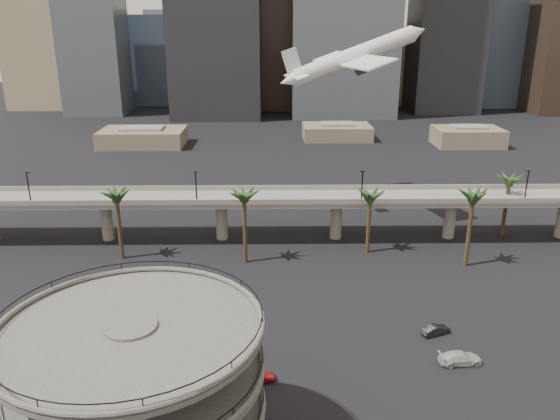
{
  "coord_description": "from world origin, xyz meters",
  "views": [
    {
      "loc": [
        -1.3,
        -43.38,
        39.79
      ],
      "look_at": [
        -0.22,
        28.0,
        15.13
      ],
      "focal_mm": 35.0,
      "sensor_mm": 36.0,
      "label": 1
    }
  ],
  "objects_px": {
    "airborne_jet": "(354,57)",
    "car_c": "(460,358)",
    "parking_ramp": "(137,390)",
    "car_b": "(436,330)",
    "overpass": "(279,202)",
    "car_a": "(259,377)"
  },
  "relations": [
    {
      "from": "car_c",
      "to": "parking_ramp",
      "type": "bearing_deg",
      "value": 111.63
    },
    {
      "from": "car_b",
      "to": "car_c",
      "type": "xyz_separation_m",
      "value": [
        1.09,
        -6.68,
        0.11
      ]
    },
    {
      "from": "car_b",
      "to": "parking_ramp",
      "type": "bearing_deg",
      "value": 104.44
    },
    {
      "from": "parking_ramp",
      "to": "overpass",
      "type": "height_order",
      "value": "parking_ramp"
    },
    {
      "from": "airborne_jet",
      "to": "car_b",
      "type": "distance_m",
      "value": 61.58
    },
    {
      "from": "parking_ramp",
      "to": "car_a",
      "type": "xyz_separation_m",
      "value": [
        10.03,
        14.37,
        -9.17
      ]
    },
    {
      "from": "overpass",
      "to": "car_b",
      "type": "distance_m",
      "value": 40.94
    },
    {
      "from": "overpass",
      "to": "car_a",
      "type": "xyz_separation_m",
      "value": [
        -2.97,
        -44.63,
        -6.68
      ]
    },
    {
      "from": "parking_ramp",
      "to": "airborne_jet",
      "type": "xyz_separation_m",
      "value": [
        28.62,
        76.39,
        23.21
      ]
    },
    {
      "from": "overpass",
      "to": "airborne_jet",
      "type": "height_order",
      "value": "airborne_jet"
    },
    {
      "from": "parking_ramp",
      "to": "car_a",
      "type": "height_order",
      "value": "parking_ramp"
    },
    {
      "from": "airborne_jet",
      "to": "car_c",
      "type": "bearing_deg",
      "value": -100.12
    },
    {
      "from": "overpass",
      "to": "airborne_jet",
      "type": "relative_size",
      "value": 4.0
    },
    {
      "from": "overpass",
      "to": "car_a",
      "type": "relative_size",
      "value": 33.4
    },
    {
      "from": "overpass",
      "to": "car_c",
      "type": "xyz_separation_m",
      "value": [
        21.69,
        -41.43,
        -6.57
      ]
    },
    {
      "from": "parking_ramp",
      "to": "overpass",
      "type": "relative_size",
      "value": 0.17
    },
    {
      "from": "overpass",
      "to": "car_a",
      "type": "distance_m",
      "value": 45.22
    },
    {
      "from": "airborne_jet",
      "to": "car_b",
      "type": "xyz_separation_m",
      "value": [
        4.98,
        -52.14,
        -32.39
      ]
    },
    {
      "from": "overpass",
      "to": "car_a",
      "type": "bearing_deg",
      "value": -93.81
    },
    {
      "from": "car_a",
      "to": "car_b",
      "type": "height_order",
      "value": "same"
    },
    {
      "from": "car_b",
      "to": "car_c",
      "type": "distance_m",
      "value": 6.77
    },
    {
      "from": "parking_ramp",
      "to": "car_b",
      "type": "distance_m",
      "value": 42.44
    }
  ]
}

